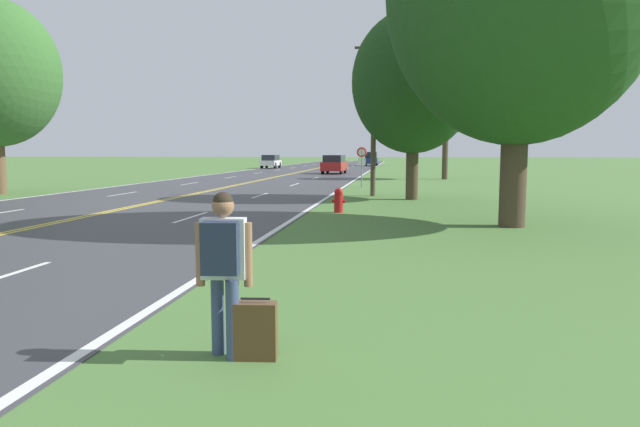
% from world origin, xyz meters
% --- Properties ---
extents(hitchhiker_person, '(0.58, 0.42, 1.71)m').
position_xyz_m(hitchhiker_person, '(8.30, 4.65, 1.04)').
color(hitchhiker_person, '#38476B').
rests_on(hitchhiker_person, ground).
extents(suitcase, '(0.45, 0.24, 0.64)m').
position_xyz_m(suitcase, '(8.62, 4.67, 0.29)').
color(suitcase, brown).
rests_on(suitcase, ground).
extents(fire_hydrant, '(0.47, 0.31, 0.85)m').
position_xyz_m(fire_hydrant, '(7.95, 18.66, 0.43)').
color(fire_hydrant, red).
rests_on(fire_hydrant, ground).
extents(traffic_sign, '(0.60, 0.10, 2.35)m').
position_xyz_m(traffic_sign, '(7.83, 32.29, 1.76)').
color(traffic_sign, gray).
rests_on(traffic_sign, ground).
extents(utility_pole_midground, '(1.80, 0.24, 7.46)m').
position_xyz_m(utility_pole_midground, '(8.78, 26.14, 3.88)').
color(utility_pole_midground, brown).
rests_on(utility_pole_midground, ground).
extents(tree_mid_treeline, '(5.30, 5.30, 8.11)m').
position_xyz_m(tree_mid_treeline, '(10.56, 24.35, 5.04)').
color(tree_mid_treeline, '#473828').
rests_on(tree_mid_treeline, ground).
extents(tree_far_back, '(4.30, 4.30, 8.22)m').
position_xyz_m(tree_far_back, '(13.36, 42.95, 5.71)').
color(tree_far_back, '#473828').
rests_on(tree_far_back, ground).
extents(car_red_suv_approaching, '(2.10, 4.19, 1.74)m').
position_xyz_m(car_red_suv_approaching, '(3.94, 52.09, 0.92)').
color(car_red_suv_approaching, black).
rests_on(car_red_suv_approaching, ground).
extents(car_white_suv_mid_near, '(1.89, 4.02, 1.64)m').
position_xyz_m(car_white_suv_mid_near, '(-5.80, 68.18, 0.89)').
color(car_white_suv_mid_near, black).
rests_on(car_white_suv_mid_near, ground).
extents(car_dark_blue_suv_mid_far, '(1.86, 4.67, 1.98)m').
position_xyz_m(car_dark_blue_suv_mid_far, '(5.88, 81.89, 1.04)').
color(car_dark_blue_suv_mid_far, black).
rests_on(car_dark_blue_suv_mid_far, ground).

